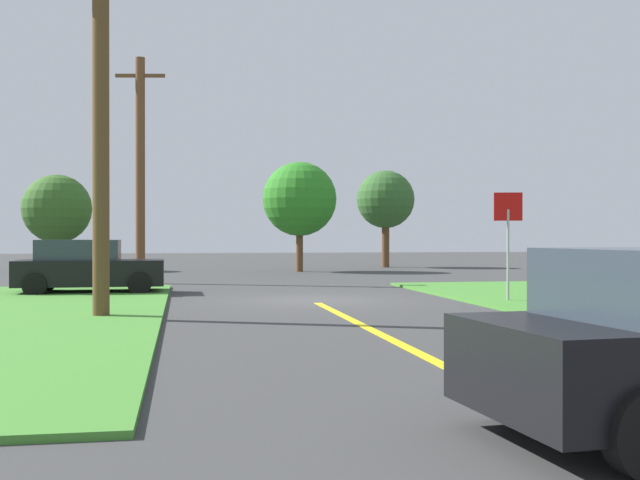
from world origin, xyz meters
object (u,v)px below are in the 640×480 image
at_px(utility_pole_near, 101,134).
at_px(oak_tree_right, 300,199).
at_px(oak_tree_left, 57,209).
at_px(parked_car_near_building, 88,267).
at_px(utility_pole_mid, 140,168).
at_px(stop_sign, 508,226).
at_px(pine_tree_center, 386,200).

distance_m(utility_pole_near, oak_tree_right, 22.03).
xyz_separation_m(oak_tree_left, oak_tree_right, (11.80, -3.07, 0.44)).
distance_m(parked_car_near_building, utility_pole_mid, 6.28).
relative_size(utility_pole_mid, oak_tree_left, 1.71).
relative_size(stop_sign, utility_pole_mid, 0.35).
distance_m(utility_pole_near, pine_tree_center, 28.27).
relative_size(stop_sign, oak_tree_right, 0.53).
distance_m(stop_sign, parked_car_near_building, 12.24).
xyz_separation_m(utility_pole_near, oak_tree_right, (7.28, 20.79, -0.33)).
bearing_deg(oak_tree_right, stop_sign, -81.91).
bearing_deg(parked_car_near_building, stop_sign, -25.98).
relative_size(utility_pole_near, oak_tree_right, 1.41).
bearing_deg(oak_tree_left, pine_tree_center, 4.50).
distance_m(parked_car_near_building, utility_pole_near, 7.97).
bearing_deg(oak_tree_left, oak_tree_right, -14.59).
xyz_separation_m(parked_car_near_building, utility_pole_mid, (1.26, 5.12, 3.41)).
xyz_separation_m(utility_pole_near, pine_tree_center, (12.76, 25.23, -0.12)).
bearing_deg(oak_tree_right, pine_tree_center, 38.92).
relative_size(parked_car_near_building, pine_tree_center, 0.80).
relative_size(stop_sign, oak_tree_left, 0.59).
distance_m(utility_pole_near, oak_tree_left, 24.30).
distance_m(stop_sign, utility_pole_near, 10.33).
height_order(parked_car_near_building, pine_tree_center, pine_tree_center).
height_order(stop_sign, oak_tree_right, oak_tree_right).
distance_m(stop_sign, pine_tree_center, 23.32).
xyz_separation_m(parked_car_near_building, oak_tree_left, (-3.41, 16.59, 2.28)).
bearing_deg(pine_tree_center, utility_pole_near, -116.84).
height_order(pine_tree_center, oak_tree_right, pine_tree_center).
bearing_deg(stop_sign, utility_pole_near, 25.39).
height_order(utility_pole_mid, oak_tree_right, utility_pole_mid).
xyz_separation_m(parked_car_near_building, utility_pole_near, (1.11, -7.27, 3.05)).
distance_m(oak_tree_left, oak_tree_right, 12.20).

